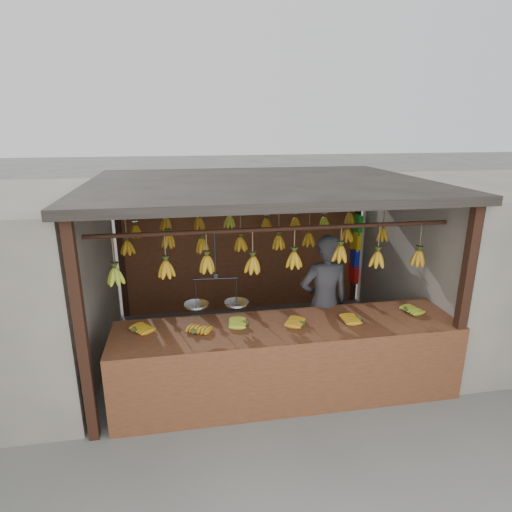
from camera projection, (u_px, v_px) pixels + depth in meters
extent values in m
plane|color=#5B5B57|center=(260.00, 348.00, 6.14)|extent=(80.00, 80.00, 0.00)
cube|color=black|center=(82.00, 337.00, 4.06)|extent=(0.10, 0.10, 2.30)
cube|color=black|center=(462.00, 307.00, 4.72)|extent=(0.10, 0.10, 2.30)
cube|color=black|center=(121.00, 250.00, 6.88)|extent=(0.10, 0.10, 2.30)
cube|color=black|center=(356.00, 239.00, 7.54)|extent=(0.10, 0.10, 2.30)
cube|color=black|center=(260.00, 184.00, 5.44)|extent=(4.30, 3.30, 0.10)
cylinder|color=black|center=(277.00, 229.00, 4.61)|extent=(4.00, 0.05, 0.05)
cylinder|color=black|center=(260.00, 211.00, 5.55)|extent=(4.00, 0.05, 0.05)
cylinder|color=black|center=(248.00, 199.00, 6.49)|extent=(4.00, 0.05, 0.05)
cube|color=#582F1A|center=(244.00, 258.00, 7.28)|extent=(4.00, 0.06, 1.80)
cube|color=slate|center=(496.00, 259.00, 6.40)|extent=(3.00, 3.00, 2.30)
cube|color=#582F1A|center=(288.00, 328.00, 4.87)|extent=(3.94, 0.88, 0.08)
cube|color=#582F1A|center=(297.00, 381.00, 4.58)|extent=(3.94, 0.04, 0.90)
cube|color=black|center=(117.00, 400.00, 4.33)|extent=(0.07, 0.07, 0.82)
cube|color=black|center=(452.00, 365.00, 4.95)|extent=(0.07, 0.07, 0.82)
cube|color=black|center=(126.00, 360.00, 5.06)|extent=(0.07, 0.07, 0.82)
cube|color=black|center=(417.00, 334.00, 5.68)|extent=(0.07, 0.07, 0.82)
ellipsoid|color=#AC7812|center=(135.00, 331.00, 4.64)|extent=(0.30, 0.29, 0.06)
ellipsoid|color=#AC7812|center=(196.00, 333.00, 4.61)|extent=(0.27, 0.30, 0.06)
ellipsoid|color=#92A523|center=(245.00, 323.00, 4.84)|extent=(0.27, 0.22, 0.06)
ellipsoid|color=#AC7812|center=(303.00, 323.00, 4.83)|extent=(0.30, 0.28, 0.06)
ellipsoid|color=#AC7812|center=(358.00, 318.00, 4.95)|extent=(0.24, 0.18, 0.06)
ellipsoid|color=#92A523|center=(407.00, 311.00, 5.15)|extent=(0.28, 0.24, 0.06)
ellipsoid|color=#92A523|center=(116.00, 276.00, 4.44)|extent=(0.16, 0.16, 0.28)
ellipsoid|color=#AC7812|center=(166.00, 269.00, 4.53)|extent=(0.16, 0.16, 0.28)
ellipsoid|color=#AC7812|center=(207.00, 264.00, 4.61)|extent=(0.16, 0.16, 0.28)
ellipsoid|color=#AC7812|center=(253.00, 265.00, 4.66)|extent=(0.16, 0.16, 0.28)
ellipsoid|color=#AC7812|center=(294.00, 260.00, 4.73)|extent=(0.16, 0.16, 0.28)
ellipsoid|color=#AC7812|center=(340.00, 254.00, 4.84)|extent=(0.16, 0.16, 0.28)
ellipsoid|color=#AC7812|center=(377.00, 259.00, 4.88)|extent=(0.16, 0.16, 0.28)
ellipsoid|color=#AC7812|center=(418.00, 258.00, 5.07)|extent=(0.16, 0.16, 0.28)
ellipsoid|color=#AC7812|center=(127.00, 247.00, 5.41)|extent=(0.16, 0.16, 0.28)
ellipsoid|color=#AC7812|center=(168.00, 241.00, 5.48)|extent=(0.16, 0.16, 0.28)
ellipsoid|color=#AC7812|center=(202.00, 246.00, 5.56)|extent=(0.16, 0.16, 0.28)
ellipsoid|color=#AC7812|center=(241.00, 244.00, 5.64)|extent=(0.16, 0.16, 0.28)
ellipsoid|color=#AC7812|center=(279.00, 242.00, 5.68)|extent=(0.16, 0.16, 0.28)
ellipsoid|color=#AC7812|center=(309.00, 240.00, 5.81)|extent=(0.16, 0.16, 0.28)
ellipsoid|color=#AC7812|center=(347.00, 235.00, 5.87)|extent=(0.16, 0.16, 0.28)
ellipsoid|color=#AC7812|center=(382.00, 234.00, 5.94)|extent=(0.16, 0.16, 0.28)
ellipsoid|color=#AC7812|center=(136.00, 232.00, 6.29)|extent=(0.16, 0.16, 0.28)
ellipsoid|color=#AC7812|center=(166.00, 224.00, 6.36)|extent=(0.16, 0.16, 0.28)
ellipsoid|color=#AC7812|center=(199.00, 224.00, 6.51)|extent=(0.16, 0.16, 0.28)
ellipsoid|color=#92A523|center=(230.00, 222.00, 6.50)|extent=(0.16, 0.16, 0.28)
ellipsoid|color=#AC7812|center=(266.00, 224.00, 6.65)|extent=(0.16, 0.16, 0.28)
ellipsoid|color=#AC7812|center=(295.00, 223.00, 6.75)|extent=(0.16, 0.16, 0.28)
ellipsoid|color=#92A523|center=(324.00, 223.00, 6.80)|extent=(0.16, 0.16, 0.28)
ellipsoid|color=#AC7812|center=(350.00, 219.00, 6.86)|extent=(0.16, 0.16, 0.28)
cylinder|color=black|center=(215.00, 256.00, 4.57)|extent=(0.02, 0.02, 0.53)
cylinder|color=black|center=(216.00, 279.00, 4.65)|extent=(0.48, 0.06, 0.02)
cylinder|color=silver|center=(196.00, 305.00, 4.72)|extent=(0.26, 0.26, 0.02)
cylinder|color=silver|center=(236.00, 303.00, 4.76)|extent=(0.26, 0.26, 0.02)
imported|color=#262628|center=(324.00, 303.00, 5.43)|extent=(0.70, 0.49, 1.81)
cube|color=#199926|center=(357.00, 224.00, 7.30)|extent=(0.08, 0.26, 0.34)
cube|color=yellow|center=(356.00, 241.00, 7.39)|extent=(0.08, 0.26, 0.34)
cube|color=#1426BF|center=(355.00, 258.00, 7.48)|extent=(0.08, 0.26, 0.34)
cube|color=red|center=(354.00, 273.00, 7.56)|extent=(0.08, 0.26, 0.34)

